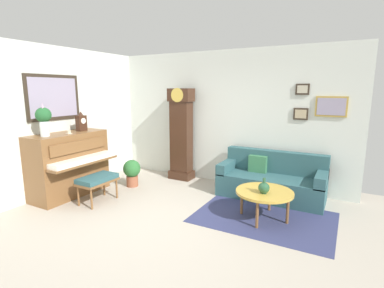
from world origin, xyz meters
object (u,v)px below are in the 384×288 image
at_px(grandfather_clock, 181,137).
at_px(teacup, 69,132).
at_px(green_jug, 264,188).
at_px(coffee_table, 264,193).
at_px(couch, 271,181).
at_px(flower_vase, 44,118).
at_px(potted_plant, 132,171).
at_px(mantel_clock, 81,122).
at_px(piano, 70,164).
at_px(piano_bench, 97,180).

height_order(grandfather_clock, teacup, grandfather_clock).
bearing_deg(green_jug, teacup, -169.16).
height_order(grandfather_clock, coffee_table, grandfather_clock).
distance_m(couch, flower_vase, 4.21).
relative_size(couch, potted_plant, 3.39).
xyz_separation_m(mantel_clock, green_jug, (3.55, 0.28, -0.83)).
bearing_deg(flower_vase, coffee_table, 18.29).
distance_m(grandfather_clock, potted_plant, 1.31).
xyz_separation_m(piano, teacup, (0.11, -0.04, 0.62)).
bearing_deg(potted_plant, green_jug, -6.60).
relative_size(piano, couch, 0.76).
height_order(mantel_clock, green_jug, mantel_clock).
bearing_deg(piano_bench, flower_vase, -150.43).
xyz_separation_m(coffee_table, potted_plant, (-2.83, 0.22, -0.10)).
bearing_deg(potted_plant, mantel_clock, -138.92).
bearing_deg(coffee_table, flower_vase, -161.71).
xyz_separation_m(coffee_table, green_jug, (0.01, -0.11, 0.12)).
height_order(green_jug, potted_plant, green_jug).
xyz_separation_m(piano, potted_plant, (0.70, 0.95, -0.28)).
distance_m(grandfather_clock, teacup, 2.32).
bearing_deg(couch, piano_bench, -146.39).
distance_m(couch, green_jug, 1.16).
height_order(piano_bench, coffee_table, piano_bench).
bearing_deg(piano, potted_plant, 53.45).
bearing_deg(piano, flower_vase, -89.79).
bearing_deg(teacup, piano, 158.47).
distance_m(piano, couch, 3.83).
bearing_deg(coffee_table, teacup, -167.39).
bearing_deg(piano_bench, coffee_table, 15.00).
xyz_separation_m(couch, mantel_clock, (-3.39, -1.40, 1.06)).
bearing_deg(potted_plant, piano_bench, -87.75).
bearing_deg(teacup, mantel_clock, 105.37).
height_order(piano, potted_plant, piano).
bearing_deg(green_jug, piano_bench, -167.14).
relative_size(green_jug, potted_plant, 0.43).
xyz_separation_m(piano, grandfather_clock, (1.33, 1.91, 0.36)).
xyz_separation_m(teacup, potted_plant, (0.60, 0.99, -0.90)).
xyz_separation_m(flower_vase, teacup, (0.10, 0.40, -0.29)).
height_order(flower_vase, teacup, flower_vase).
xyz_separation_m(grandfather_clock, coffee_table, (2.20, -1.18, -0.54)).
distance_m(coffee_table, mantel_clock, 3.68).
xyz_separation_m(mantel_clock, flower_vase, (-0.00, -0.78, 0.14)).
bearing_deg(couch, grandfather_clock, 175.44).
xyz_separation_m(grandfather_clock, green_jug, (2.22, -1.29, -0.42)).
bearing_deg(mantel_clock, piano, -90.36).
height_order(couch, mantel_clock, mantel_clock).
xyz_separation_m(piano_bench, teacup, (-0.63, -0.02, 0.82)).
distance_m(piano_bench, teacup, 1.03).
xyz_separation_m(coffee_table, flower_vase, (-3.53, -1.17, 1.09)).
bearing_deg(grandfather_clock, coffee_table, -28.18).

